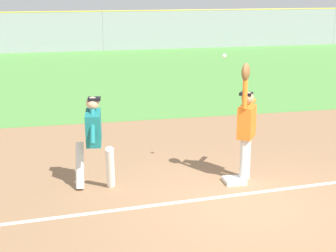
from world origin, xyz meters
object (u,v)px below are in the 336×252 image
object	(u,v)px
baseball	(224,56)
parked_car_white	(238,30)
first_base	(234,181)
fielder	(246,124)
runner	(94,136)
parked_car_silver	(91,33)
parked_car_black	(159,32)

from	to	relation	value
baseball	parked_car_white	world-z (taller)	baseball
parked_car_white	first_base	bearing A→B (deg)	-116.35
fielder	baseball	xyz separation A→B (m)	(-0.36, 0.31, 1.23)
parked_car_white	fielder	bearing A→B (deg)	-115.92
first_base	runner	bearing A→B (deg)	173.53
parked_car_white	parked_car_silver	bearing A→B (deg)	172.65
runner	parked_car_silver	bearing A→B (deg)	93.82
baseball	parked_car_silver	world-z (taller)	baseball
first_base	fielder	xyz separation A→B (m)	(0.23, 0.07, 1.08)
first_base	parked_car_silver	size ratio (longest dim) A/B	0.09
parked_car_black	first_base	bearing A→B (deg)	-95.82
first_base	parked_car_silver	distance (m)	23.76
first_base	fielder	size ratio (longest dim) A/B	0.17
first_base	baseball	distance (m)	2.35
runner	parked_car_black	distance (m)	24.34
first_base	baseball	bearing A→B (deg)	109.65
first_base	fielder	distance (m)	1.11
fielder	parked_car_black	xyz separation A→B (m)	(3.39, 23.76, -0.45)
first_base	parked_car_white	distance (m)	25.11
fielder	parked_car_silver	size ratio (longest dim) A/B	0.52
fielder	parked_car_black	size ratio (longest dim) A/B	0.51
parked_car_black	fielder	bearing A→B (deg)	-95.31
fielder	runner	xyz separation A→B (m)	(-2.81, 0.22, -0.12)
baseball	parked_car_silver	size ratio (longest dim) A/B	0.02
parked_car_silver	parked_car_black	world-z (taller)	same
fielder	runner	world-z (taller)	fielder
runner	baseball	xyz separation A→B (m)	(2.45, 0.08, 1.36)
fielder	parked_car_white	size ratio (longest dim) A/B	0.50
parked_car_silver	parked_car_black	bearing A→B (deg)	1.62
runner	parked_car_white	bearing A→B (deg)	72.87
fielder	parked_car_white	distance (m)	24.96
first_base	parked_car_white	size ratio (longest dim) A/B	0.08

